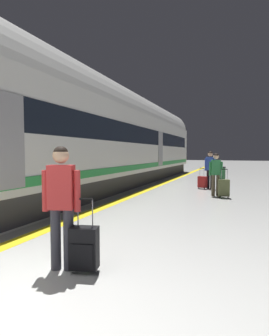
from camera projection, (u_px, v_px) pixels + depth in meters
name	position (u px, v px, depth m)	size (l,w,h in m)	color
safety_line_strip	(150.00, 189.00, 12.34)	(0.36, 80.00, 0.01)	yellow
tactile_edge_band	(144.00, 188.00, 12.45)	(0.54, 80.00, 0.01)	slate
high_speed_train	(81.00, 131.00, 10.60)	(2.94, 32.51, 4.97)	#38383D
traveller_foreground	(61.00, 198.00, 3.75)	(0.53, 0.30, 1.75)	#383842
rolling_suitcase_foreground	(84.00, 248.00, 3.68)	(0.42, 0.32, 1.03)	black
passenger_near	(210.00, 167.00, 12.32)	(0.52, 0.31, 1.73)	black
suitcase_near	(202.00, 182.00, 12.32)	(0.43, 0.35, 0.97)	#A51E1E
passenger_mid	(216.00, 171.00, 10.22)	(0.50, 0.26, 1.64)	brown
suitcase_mid	(224.00, 188.00, 9.84)	(0.42, 0.32, 1.07)	#596038
waste_bin	(221.00, 175.00, 14.50)	(0.46, 0.46, 0.91)	#2D6638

